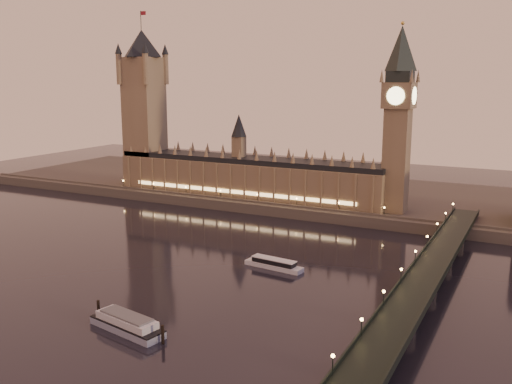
# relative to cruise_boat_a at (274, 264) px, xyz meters

# --- Properties ---
(ground) EXTENTS (700.00, 700.00, 0.00)m
(ground) POSITION_rel_cruise_boat_a_xyz_m (-28.02, -16.96, -1.88)
(ground) COLOR black
(ground) RESTS_ON ground
(far_embankment) EXTENTS (560.00, 130.00, 6.00)m
(far_embankment) POSITION_rel_cruise_boat_a_xyz_m (1.98, 148.04, 1.12)
(far_embankment) COLOR #423D35
(far_embankment) RESTS_ON ground
(palace_of_westminster) EXTENTS (180.00, 26.62, 52.00)m
(palace_of_westminster) POSITION_rel_cruise_boat_a_xyz_m (-68.15, 104.04, 19.83)
(palace_of_westminster) COLOR brown
(palace_of_westminster) RESTS_ON ground
(victoria_tower) EXTENTS (31.68, 31.68, 118.00)m
(victoria_tower) POSITION_rel_cruise_boat_a_xyz_m (-148.02, 104.04, 63.91)
(victoria_tower) COLOR brown
(victoria_tower) RESTS_ON ground
(big_ben) EXTENTS (17.68, 17.68, 104.00)m
(big_ben) POSITION_rel_cruise_boat_a_xyz_m (25.97, 104.03, 62.07)
(big_ben) COLOR brown
(big_ben) RESTS_ON ground
(westminster_bridge) EXTENTS (13.20, 260.00, 15.30)m
(westminster_bridge) POSITION_rel_cruise_boat_a_xyz_m (63.59, -16.96, 3.64)
(westminster_bridge) COLOR black
(westminster_bridge) RESTS_ON ground
(cruise_boat_a) EXTENTS (27.18, 8.80, 4.27)m
(cruise_boat_a) POSITION_rel_cruise_boat_a_xyz_m (0.00, 0.00, 0.00)
(cruise_boat_a) COLOR silver
(cruise_boat_a) RESTS_ON ground
(moored_barge) EXTENTS (32.41, 13.40, 6.05)m
(moored_barge) POSITION_rel_cruise_boat_a_xyz_m (-15.69, -77.78, 0.67)
(moored_barge) COLOR #8691AA
(moored_barge) RESTS_ON ground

